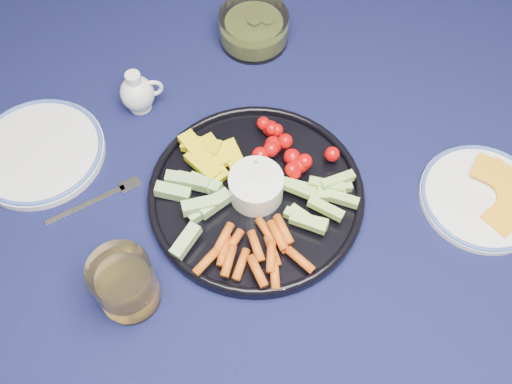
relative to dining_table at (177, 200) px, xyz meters
name	(u,v)px	position (x,y,z in m)	size (l,w,h in m)	color
dining_table	(177,200)	(0.00, 0.00, 0.00)	(1.67, 1.07, 0.75)	#50301A
crudite_platter	(255,193)	(0.11, -0.10, 0.11)	(0.33, 0.33, 0.11)	black
creamer_pitcher	(138,93)	(0.00, 0.15, 0.12)	(0.07, 0.06, 0.08)	white
pickle_bowl	(254,29)	(0.23, 0.22, 0.11)	(0.13, 0.13, 0.06)	white
cheese_plate	(483,196)	(0.43, -0.23, 0.10)	(0.19, 0.19, 0.02)	white
juice_tumbler	(126,285)	(-0.11, -0.18, 0.13)	(0.08, 0.08, 0.10)	white
fork_left	(102,198)	(-0.11, -0.01, 0.09)	(0.16, 0.04, 0.00)	silver
fork_right	(480,192)	(0.44, -0.22, 0.09)	(0.10, 0.14, 0.00)	silver
side_plate_extra	(39,152)	(-0.19, 0.11, 0.10)	(0.21, 0.21, 0.02)	white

